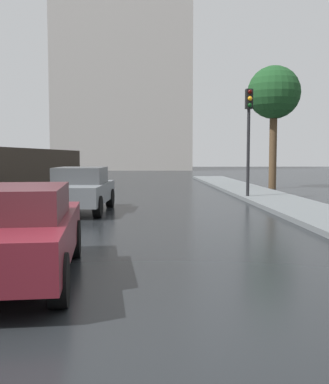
# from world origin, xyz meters

# --- Properties ---
(ground) EXTENTS (120.00, 120.00, 0.00)m
(ground) POSITION_xyz_m (0.00, 0.00, 0.00)
(ground) COLOR black
(car_grey_mid_road) EXTENTS (1.96, 3.99, 1.36)m
(car_grey_mid_road) POSITION_xyz_m (-1.75, 10.15, 0.70)
(car_grey_mid_road) COLOR slate
(car_grey_mid_road) RESTS_ON ground
(car_maroon_far_ahead) EXTENTS (2.13, 4.19, 1.33)m
(car_maroon_far_ahead) POSITION_xyz_m (-1.81, 2.31, 0.70)
(car_maroon_far_ahead) COLOR maroon
(car_maroon_far_ahead) RESTS_ON ground
(traffic_light) EXTENTS (0.26, 0.39, 4.10)m
(traffic_light) POSITION_xyz_m (4.27, 13.68, 2.99)
(traffic_light) COLOR black
(traffic_light) RESTS_ON sidewalk_strip
(street_tree_mid) EXTENTS (2.66, 2.66, 6.20)m
(street_tree_mid) POSITION_xyz_m (6.89, 19.44, 4.78)
(street_tree_mid) COLOR #4C3823
(street_tree_mid) RESTS_ON ground
(distant_tower) EXTENTS (15.25, 7.82, 28.88)m
(distant_tower) POSITION_xyz_m (-1.59, 48.79, 12.06)
(distant_tower) COLOR #9E9993
(distant_tower) RESTS_ON ground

